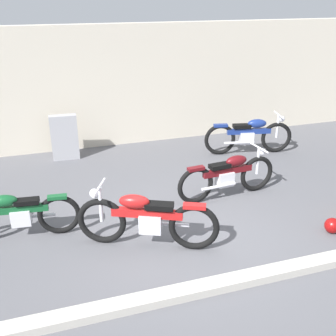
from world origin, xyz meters
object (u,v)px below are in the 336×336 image
at_px(stone_marker, 65,137).
at_px(motorcycle_green, 16,214).
at_px(motorcycle_blue, 249,135).
at_px(motorcycle_maroon, 228,175).
at_px(motorcycle_red, 146,219).
at_px(helmet, 332,226).

bearing_deg(stone_marker, motorcycle_green, -107.71).
bearing_deg(motorcycle_blue, motorcycle_maroon, -115.92).
bearing_deg(motorcycle_green, stone_marker, -101.36).
distance_m(motorcycle_maroon, motorcycle_green, 3.76).
height_order(motorcycle_maroon, motorcycle_green, motorcycle_maroon).
bearing_deg(motorcycle_red, stone_marker, -52.85).
bearing_deg(motorcycle_green, motorcycle_blue, -151.07).
height_order(motorcycle_blue, motorcycle_red, motorcycle_red).
bearing_deg(motorcycle_blue, helmet, -84.51).
bearing_deg(stone_marker, motorcycle_red, -77.82).
relative_size(helmet, motorcycle_blue, 0.12).
height_order(helmet, motorcycle_red, motorcycle_red).
bearing_deg(motorcycle_maroon, motorcycle_red, -154.62).
distance_m(stone_marker, helmet, 5.94).
bearing_deg(motorcycle_maroon, helmet, -62.51).
relative_size(helmet, motorcycle_maroon, 0.12).
xyz_separation_m(stone_marker, motorcycle_blue, (4.20, -0.98, -0.07)).
xyz_separation_m(helmet, motorcycle_blue, (0.39, 3.56, 0.33)).
height_order(helmet, motorcycle_blue, motorcycle_blue).
bearing_deg(motorcycle_red, motorcycle_blue, -113.11).
bearing_deg(stone_marker, motorcycle_blue, -13.10).
distance_m(motorcycle_blue, motorcycle_red, 4.49).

